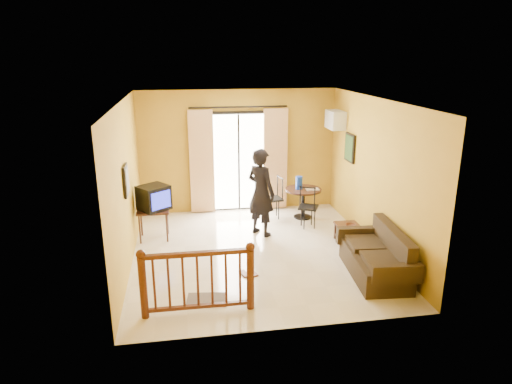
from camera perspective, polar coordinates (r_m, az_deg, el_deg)
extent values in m
plane|color=beige|center=(8.59, 0.02, -7.53)|extent=(5.00, 5.00, 0.00)
plane|color=white|center=(7.85, 0.03, 11.39)|extent=(5.00, 5.00, 0.00)
plane|color=#B78C23|center=(10.52, -2.22, 5.11)|extent=(4.50, 0.00, 4.50)
plane|color=#B78C23|center=(5.79, 4.11, -5.07)|extent=(4.50, 0.00, 4.50)
plane|color=#B78C23|center=(8.07, -15.95, 0.74)|extent=(0.00, 5.00, 5.00)
plane|color=#B78C23|center=(8.75, 14.72, 2.10)|extent=(0.00, 5.00, 5.00)
cube|color=black|center=(10.56, -2.20, 3.76)|extent=(1.34, 0.03, 2.34)
cube|color=white|center=(10.52, -2.17, 3.72)|extent=(1.20, 0.04, 2.20)
cube|color=black|center=(10.50, -2.16, 3.69)|extent=(0.04, 0.02, 2.20)
cube|color=#F2EAB7|center=(10.39, -6.80, 3.72)|extent=(0.55, 0.08, 2.35)
cube|color=#F2EAB7|center=(10.60, 2.43, 4.09)|extent=(0.55, 0.08, 2.35)
cylinder|color=black|center=(10.25, -2.21, 10.58)|extent=(2.20, 0.04, 0.04)
cube|color=black|center=(9.21, -12.76, -2.24)|extent=(0.62, 0.52, 0.04)
cylinder|color=black|center=(9.14, -14.32, -4.51)|extent=(0.04, 0.04, 0.60)
cylinder|color=black|center=(9.10, -11.07, -4.37)|extent=(0.04, 0.04, 0.60)
cylinder|color=black|center=(9.52, -14.14, -3.60)|extent=(0.04, 0.04, 0.60)
cylinder|color=black|center=(9.49, -11.02, -3.47)|extent=(0.04, 0.04, 0.60)
cube|color=black|center=(9.12, -12.68, -0.69)|extent=(0.71, 0.70, 0.48)
cube|color=#222BD0|center=(8.93, -11.78, -1.02)|extent=(0.35, 0.27, 0.34)
cube|color=black|center=(7.83, -15.97, 1.40)|extent=(0.04, 0.42, 0.52)
cube|color=#58534B|center=(7.83, -15.78, 1.40)|extent=(0.01, 0.34, 0.44)
cylinder|color=black|center=(10.18, 5.94, 0.29)|extent=(0.81, 0.81, 0.04)
cylinder|color=black|center=(10.27, 5.88, -1.46)|extent=(0.08, 0.08, 0.66)
cylinder|color=black|center=(10.38, 5.83, -3.10)|extent=(0.39, 0.39, 0.03)
cylinder|color=#1234AB|center=(10.11, 5.40, 1.16)|extent=(0.15, 0.15, 0.29)
cube|color=beige|center=(10.12, 7.07, 0.33)|extent=(0.28, 0.19, 0.02)
cube|color=white|center=(10.33, 9.90, 8.88)|extent=(0.30, 0.60, 0.40)
cube|color=gray|center=(10.28, 9.11, 8.88)|extent=(0.02, 0.56, 0.36)
cube|color=black|center=(9.85, 11.65, 5.44)|extent=(0.04, 0.50, 0.60)
cube|color=black|center=(9.85, 11.51, 5.44)|extent=(0.01, 0.42, 0.52)
cube|color=black|center=(8.95, 11.79, -4.51)|extent=(0.45, 0.80, 0.04)
cube|color=black|center=(9.04, 11.70, -5.88)|extent=(0.41, 0.76, 0.03)
cube|color=black|center=(8.65, 11.45, -6.50)|extent=(0.05, 0.05, 0.34)
cube|color=black|center=(8.78, 13.65, -6.29)|extent=(0.05, 0.05, 0.34)
cube|color=black|center=(9.27, 9.91, -4.78)|extent=(0.05, 0.05, 0.34)
cube|color=black|center=(9.39, 11.98, -4.61)|extent=(0.05, 0.05, 0.34)
imported|color=#5A2E1E|center=(8.96, 11.74, -4.14)|extent=(0.22, 0.22, 0.06)
cube|color=#2E2112|center=(7.94, 14.60, -8.72)|extent=(0.91, 1.63, 0.39)
cube|color=#2E2112|center=(7.92, 16.74, -6.25)|extent=(0.31, 1.58, 0.54)
cube|color=#2E2112|center=(7.23, 17.16, -9.71)|extent=(0.79, 0.22, 0.29)
cube|color=#2E2112|center=(8.50, 12.65, -5.25)|extent=(0.79, 0.22, 0.29)
cube|color=#2E2112|center=(7.55, 15.42, -8.31)|extent=(0.59, 0.68, 0.10)
cube|color=#2E2112|center=(8.12, 13.43, -6.31)|extent=(0.59, 0.68, 0.10)
imported|color=black|center=(9.12, 0.62, -0.05)|extent=(0.74, 0.77, 1.79)
cylinder|color=#471E0F|center=(6.62, -13.92, -11.57)|extent=(0.11, 0.11, 0.92)
cylinder|color=#471E0F|center=(6.65, -0.70, -10.89)|extent=(0.11, 0.11, 0.92)
sphere|color=#471E0F|center=(6.40, -14.24, -7.55)|extent=(0.13, 0.13, 0.13)
sphere|color=#471E0F|center=(6.43, -0.72, -6.87)|extent=(0.13, 0.13, 0.13)
cube|color=#471E0F|center=(6.39, -7.44, -7.67)|extent=(1.55, 0.08, 0.06)
cube|color=#471E0F|center=(6.77, -7.17, -13.99)|extent=(1.55, 0.06, 0.05)
cube|color=#594D47|center=(7.09, -6.15, -13.23)|extent=(0.65, 0.48, 0.02)
cube|color=#5A2E1E|center=(7.78, -1.47, -10.18)|extent=(0.17, 0.27, 0.03)
cube|color=#5A2E1E|center=(7.80, -0.44, -10.11)|extent=(0.17, 0.27, 0.03)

